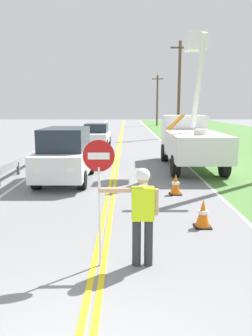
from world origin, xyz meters
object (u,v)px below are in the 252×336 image
object	(u,v)px
utility_pole_mid	(180,88)
utility_pole_far	(158,100)
oncoming_sedan_second	(97,136)
traffic_cone_mid	(176,185)
utility_bucket_truck	(190,138)
stop_sign_paddle	(99,175)
traffic_cone_lead	(203,214)
flagger_worker	(143,211)
oncoming_suv_nearest	(66,154)

from	to	relation	value
utility_pole_mid	utility_pole_far	world-z (taller)	utility_pole_mid
oncoming_sedan_second	utility_pole_far	xyz separation A→B (m)	(7.14, 29.42, 3.29)
utility_pole_far	traffic_cone_mid	distance (m)	43.57
utility_pole_mid	traffic_cone_mid	bearing A→B (deg)	-98.83
utility_bucket_truck	utility_pole_far	xyz separation A→B (m)	(1.82, 37.88, 2.68)
stop_sign_paddle	traffic_cone_lead	xyz separation A→B (m)	(2.35, 2.03, -1.37)
stop_sign_paddle	traffic_cone_lead	distance (m)	3.39
utility_pole_far	utility_pole_mid	bearing A→B (deg)	-89.72
flagger_worker	utility_bucket_truck	size ratio (longest dim) A/B	0.27
stop_sign_paddle	utility_pole_mid	world-z (taller)	utility_pole_mid
flagger_worker	oncoming_suv_nearest	bearing A→B (deg)	110.05
stop_sign_paddle	utility_pole_far	bearing A→B (deg)	83.62
flagger_worker	utility_pole_far	distance (m)	48.76
oncoming_suv_nearest	utility_pole_mid	world-z (taller)	utility_pole_mid
traffic_cone_lead	stop_sign_paddle	bearing A→B (deg)	-139.20
utility_pole_mid	oncoming_suv_nearest	bearing A→B (deg)	-110.73
stop_sign_paddle	utility_pole_mid	size ratio (longest dim) A/B	0.26
flagger_worker	traffic_cone_mid	size ratio (longest dim) A/B	2.61
stop_sign_paddle	traffic_cone_mid	size ratio (longest dim) A/B	3.33
stop_sign_paddle	utility_pole_far	size ratio (longest dim) A/B	0.30
utility_bucket_truck	utility_pole_mid	bearing A→B (deg)	83.29
flagger_worker	oncoming_suv_nearest	xyz separation A→B (m)	(-2.67, 7.32, 0.01)
oncoming_sedan_second	utility_bucket_truck	bearing A→B (deg)	-57.83
stop_sign_paddle	utility_bucket_truck	distance (m)	11.17
stop_sign_paddle	utility_pole_mid	xyz separation A→B (m)	(5.52, 26.96, 2.96)
oncoming_sedan_second	utility_pole_mid	world-z (taller)	utility_pole_mid
oncoming_suv_nearest	utility_pole_far	bearing A→B (deg)	79.90
utility_pole_mid	traffic_cone_lead	size ratio (longest dim) A/B	12.81
utility_bucket_truck	traffic_cone_mid	distance (m)	5.70
utility_pole_mid	utility_pole_far	size ratio (longest dim) A/B	1.14
stop_sign_paddle	oncoming_sedan_second	world-z (taller)	stop_sign_paddle
utility_pole_mid	traffic_cone_mid	distance (m)	22.47
utility_pole_far	traffic_cone_lead	distance (m)	46.68
oncoming_suv_nearest	traffic_cone_lead	world-z (taller)	oncoming_suv_nearest
utility_bucket_truck	oncoming_sedan_second	world-z (taller)	utility_bucket_truck
utility_bucket_truck	oncoming_sedan_second	distance (m)	10.01
flagger_worker	stop_sign_paddle	distance (m)	1.02
flagger_worker	traffic_cone_lead	bearing A→B (deg)	51.83
oncoming_suv_nearest	traffic_cone_mid	size ratio (longest dim) A/B	6.59
utility_bucket_truck	utility_pole_far	bearing A→B (deg)	87.24
utility_bucket_truck	oncoming_sedan_second	xyz separation A→B (m)	(-5.32, 8.46, -0.61)
stop_sign_paddle	traffic_cone_lead	size ratio (longest dim) A/B	3.33
flagger_worker	utility_bucket_truck	xyz separation A→B (m)	(2.83, 10.56, 0.39)
utility_pole_mid	utility_pole_far	xyz separation A→B (m)	(-0.10, 21.50, -0.55)
utility_pole_mid	utility_bucket_truck	bearing A→B (deg)	-96.71
utility_pole_mid	traffic_cone_lead	distance (m)	25.50
utility_bucket_truck	traffic_cone_lead	world-z (taller)	utility_bucket_truck
oncoming_suv_nearest	traffic_cone_mid	world-z (taller)	oncoming_suv_nearest
stop_sign_paddle	oncoming_suv_nearest	bearing A→B (deg)	104.54
utility_bucket_truck	traffic_cone_mid	world-z (taller)	utility_bucket_truck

